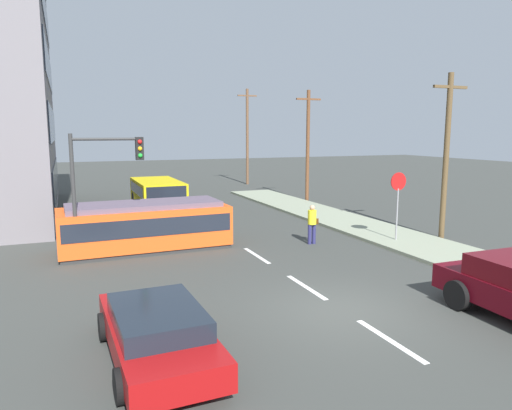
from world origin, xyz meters
name	(u,v)px	position (x,y,z in m)	size (l,w,h in m)	color
ground_plane	(224,235)	(0.00, 10.00, 0.00)	(120.00, 120.00, 0.00)	#3A3C38
sidewalk_curb_right	(400,239)	(6.80, 6.00, 0.07)	(3.20, 36.00, 0.14)	gray
lane_stripe_0	(390,340)	(0.00, -2.00, 0.01)	(0.16, 2.40, 0.01)	silver
lane_stripe_1	(306,287)	(0.00, 2.00, 0.01)	(0.16, 2.40, 0.01)	silver
lane_stripe_2	(257,256)	(0.00, 6.00, 0.01)	(0.16, 2.40, 0.01)	silver
lane_stripe_3	(197,218)	(0.00, 14.66, 0.01)	(0.16, 2.40, 0.01)	silver
lane_stripe_4	(174,203)	(0.00, 20.66, 0.01)	(0.16, 2.40, 0.01)	silver
streetcar_tram	(145,225)	(-3.76, 8.66, 0.99)	(6.67, 2.69, 1.91)	#F0511A
city_bus	(158,193)	(-1.46, 18.43, 1.03)	(2.56, 5.60, 1.78)	gold
pedestrian_crossing	(312,222)	(2.90, 6.90, 0.94)	(0.50, 0.36, 1.67)	navy
parked_sedan_near	(157,331)	(-5.06, -0.92, 0.63)	(2.14, 4.61, 1.19)	#9D0F10
stop_sign	(398,192)	(6.34, 5.72, 2.19)	(0.76, 0.07, 2.88)	gray
traffic_light_mast	(103,172)	(-5.35, 7.51, 3.26)	(2.56, 0.33, 4.64)	#333333
utility_pole_near	(446,153)	(8.79, 5.66, 3.77)	(1.80, 0.24, 7.19)	brown
utility_pole_mid	(308,144)	(8.64, 17.98, 3.91)	(1.80, 0.24, 7.46)	brown
utility_pole_far	(247,135)	(8.73, 29.53, 4.43)	(1.80, 0.24, 8.50)	brown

